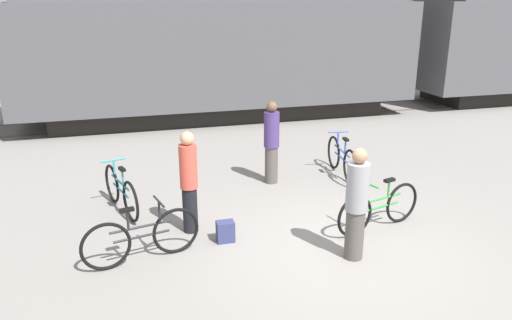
% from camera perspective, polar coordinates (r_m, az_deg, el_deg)
% --- Properties ---
extents(ground_plane, '(80.00, 80.00, 0.00)m').
position_cam_1_polar(ground_plane, '(8.00, 9.80, -9.97)').
color(ground_plane, gray).
extents(freight_train, '(38.69, 3.16, 5.08)m').
position_cam_1_polar(freight_train, '(15.90, -4.31, 14.16)').
color(freight_train, black).
rests_on(freight_train, ground_plane).
extents(rail_near, '(50.69, 0.07, 0.01)m').
position_cam_1_polar(rail_near, '(15.61, -3.55, 4.37)').
color(rail_near, '#4C4238').
rests_on(rail_near, ground_plane).
extents(rail_far, '(50.69, 0.07, 0.01)m').
position_cam_1_polar(rail_far, '(16.98, -4.59, 5.48)').
color(rail_far, '#4C4238').
rests_on(rail_far, ground_plane).
extents(bicycle_black, '(1.74, 0.52, 0.91)m').
position_cam_1_polar(bicycle_black, '(7.57, -12.90, -8.59)').
color(bicycle_black, black).
rests_on(bicycle_black, ground_plane).
extents(bicycle_teal, '(0.59, 1.71, 0.91)m').
position_cam_1_polar(bicycle_teal, '(9.35, -15.19, -3.45)').
color(bicycle_teal, black).
rests_on(bicycle_teal, ground_plane).
extents(bicycle_green, '(1.73, 0.56, 0.89)m').
position_cam_1_polar(bicycle_green, '(8.60, 13.88, -5.35)').
color(bicycle_green, black).
rests_on(bicycle_green, ground_plane).
extents(bicycle_blue, '(0.46, 1.79, 0.93)m').
position_cam_1_polar(bicycle_blue, '(10.97, 9.75, 0.18)').
color(bicycle_blue, black).
rests_on(bicycle_blue, ground_plane).
extents(person_in_purple, '(0.32, 0.32, 1.74)m').
position_cam_1_polar(person_in_purple, '(10.27, 1.78, 2.04)').
color(person_in_purple, '#514C47').
rests_on(person_in_purple, ground_plane).
extents(person_in_red, '(0.29, 0.29, 1.72)m').
position_cam_1_polar(person_in_red, '(8.16, -7.68, -2.45)').
color(person_in_red, black).
rests_on(person_in_red, ground_plane).
extents(person_in_grey, '(0.33, 0.33, 1.71)m').
position_cam_1_polar(person_in_grey, '(7.42, 11.41, -5.00)').
color(person_in_grey, '#514C47').
rests_on(person_in_grey, ground_plane).
extents(backpack, '(0.28, 0.20, 0.34)m').
position_cam_1_polar(backpack, '(8.05, -3.52, -8.16)').
color(backpack, navy).
rests_on(backpack, ground_plane).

